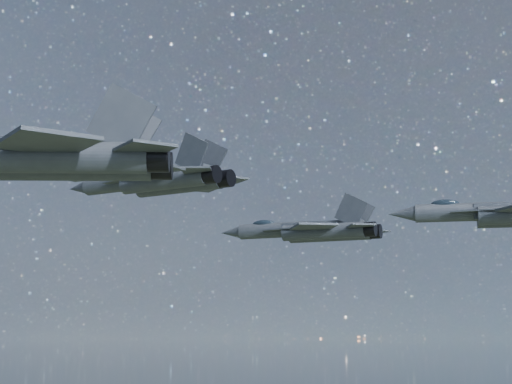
% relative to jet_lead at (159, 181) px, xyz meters
% --- Properties ---
extents(jet_lead, '(18.83, 12.93, 4.72)m').
position_rel_jet_lead_xyz_m(jet_lead, '(0.00, 0.00, 0.00)').
color(jet_lead, '#2F343B').
extents(jet_left, '(17.51, 12.43, 4.45)m').
position_rel_jet_lead_xyz_m(jet_left, '(9.86, 14.71, -3.15)').
color(jet_left, '#2F343B').
extents(jet_right, '(18.78, 12.43, 4.79)m').
position_rel_jet_lead_xyz_m(jet_right, '(7.50, -28.89, -4.17)').
color(jet_right, '#2F343B').
extents(jet_slot, '(15.32, 10.64, 3.85)m').
position_rel_jet_lead_xyz_m(jet_slot, '(30.17, -3.64, -4.98)').
color(jet_slot, '#2F343B').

